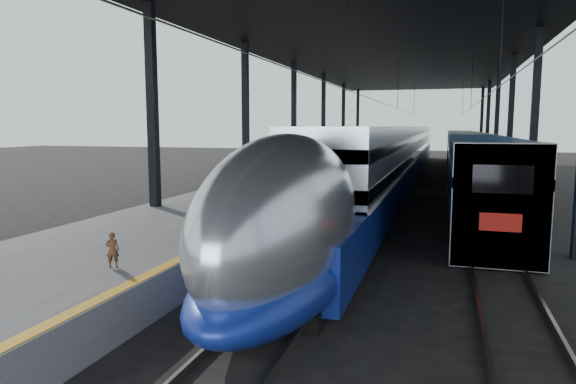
% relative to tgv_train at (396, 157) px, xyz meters
% --- Properties ---
extents(ground, '(160.00, 160.00, 0.00)m').
position_rel_tgv_train_xyz_m(ground, '(-2.00, -25.27, -1.97)').
color(ground, black).
rests_on(ground, ground).
extents(platform, '(6.00, 80.00, 1.00)m').
position_rel_tgv_train_xyz_m(platform, '(-5.50, -5.27, -1.47)').
color(platform, '#4C4C4F').
rests_on(platform, ground).
extents(yellow_strip, '(0.30, 80.00, 0.01)m').
position_rel_tgv_train_xyz_m(yellow_strip, '(-2.70, -5.27, -0.97)').
color(yellow_strip, '#CA8C13').
rests_on(yellow_strip, platform).
extents(rails, '(6.52, 80.00, 0.16)m').
position_rel_tgv_train_xyz_m(rails, '(2.50, -5.27, -1.89)').
color(rails, slate).
rests_on(rails, ground).
extents(canopy, '(18.00, 75.00, 9.47)m').
position_rel_tgv_train_xyz_m(canopy, '(-0.10, -5.27, 7.14)').
color(canopy, black).
rests_on(canopy, ground).
extents(tgv_train, '(2.94, 65.20, 4.21)m').
position_rel_tgv_train_xyz_m(tgv_train, '(0.00, 0.00, 0.00)').
color(tgv_train, '#BABDC2').
rests_on(tgv_train, ground).
extents(second_train, '(2.72, 56.05, 3.75)m').
position_rel_tgv_train_xyz_m(second_train, '(5.00, 4.54, -0.07)').
color(second_train, navy).
rests_on(second_train, ground).
extents(child, '(0.35, 0.30, 0.82)m').
position_rel_tgv_train_xyz_m(child, '(-3.81, -28.63, -0.56)').
color(child, '#462B17').
rests_on(child, platform).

